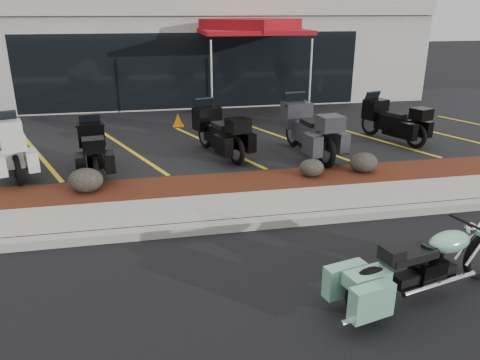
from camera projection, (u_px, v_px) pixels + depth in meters
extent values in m
plane|color=black|center=(267.00, 252.00, 7.28)|extent=(90.00, 90.00, 0.00)
cube|color=gray|center=(255.00, 224.00, 8.08)|extent=(24.00, 0.25, 0.15)
cube|color=gray|center=(246.00, 208.00, 8.73)|extent=(24.00, 1.20, 0.15)
cube|color=#3D1A0E|center=(234.00, 185.00, 9.83)|extent=(24.00, 1.20, 0.16)
cube|color=black|center=(203.00, 126.00, 14.80)|extent=(26.00, 9.60, 0.15)
cube|color=gray|center=(184.00, 48.00, 19.94)|extent=(18.00, 8.00, 4.00)
cube|color=black|center=(194.00, 71.00, 16.45)|extent=(12.00, 0.06, 2.60)
cube|color=gray|center=(192.00, 8.00, 15.70)|extent=(18.00, 0.30, 0.50)
ellipsoid|color=black|center=(86.00, 180.00, 9.20)|extent=(0.67, 0.56, 0.48)
ellipsoid|color=black|center=(312.00, 168.00, 10.06)|extent=(0.54, 0.45, 0.38)
ellipsoid|color=black|center=(364.00, 162.00, 10.31)|extent=(0.62, 0.52, 0.44)
cone|color=orange|center=(178.00, 120.00, 14.39)|extent=(0.38, 0.38, 0.40)
cylinder|color=silver|center=(222.00, 85.00, 13.94)|extent=(0.06, 0.06, 2.56)
cylinder|color=silver|center=(314.00, 80.00, 14.96)|extent=(0.06, 0.06, 2.56)
cylinder|color=silver|center=(194.00, 72.00, 16.68)|extent=(0.06, 0.06, 2.56)
cylinder|color=silver|center=(274.00, 69.00, 17.70)|extent=(0.06, 0.06, 2.56)
cube|color=maroon|center=(251.00, 31.00, 15.32)|extent=(3.83, 3.83, 0.13)
cube|color=maroon|center=(251.00, 25.00, 15.25)|extent=(3.42, 3.42, 0.39)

